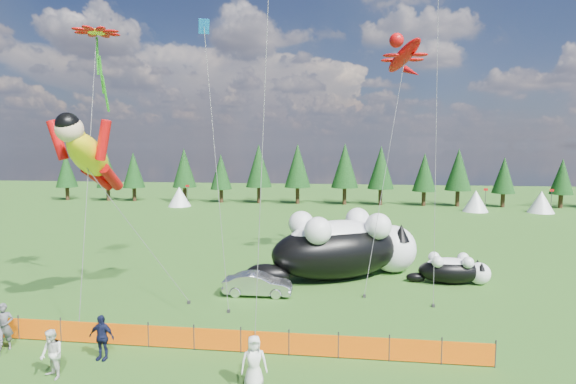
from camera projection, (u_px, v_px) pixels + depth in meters
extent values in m
plane|color=#153609|center=(235.00, 323.00, 21.63)|extent=(160.00, 160.00, 0.00)
cylinder|color=#262626|center=(19.00, 327.00, 19.75)|extent=(0.06, 0.06, 1.10)
cylinder|color=#262626|center=(61.00, 330.00, 19.50)|extent=(0.06, 0.06, 1.10)
cylinder|color=#262626|center=(104.00, 332.00, 19.24)|extent=(0.06, 0.06, 1.10)
cylinder|color=#262626|center=(148.00, 335.00, 18.99)|extent=(0.06, 0.06, 1.10)
cylinder|color=#262626|center=(194.00, 337.00, 18.74)|extent=(0.06, 0.06, 1.10)
cylinder|color=#262626|center=(241.00, 340.00, 18.48)|extent=(0.06, 0.06, 1.10)
cylinder|color=#262626|center=(289.00, 342.00, 18.23)|extent=(0.06, 0.06, 1.10)
cylinder|color=#262626|center=(338.00, 345.00, 17.98)|extent=(0.06, 0.06, 1.10)
cylinder|color=#262626|center=(389.00, 348.00, 17.73)|extent=(0.06, 0.06, 1.10)
cylinder|color=#262626|center=(442.00, 351.00, 17.47)|extent=(0.06, 0.06, 1.10)
cylinder|color=#262626|center=(495.00, 354.00, 17.22)|extent=(0.06, 0.06, 1.10)
cube|color=#FF5B05|center=(40.00, 330.00, 19.63)|extent=(2.00, 0.04, 0.90)
cube|color=#FF5B05|center=(82.00, 332.00, 19.38)|extent=(2.00, 0.04, 0.90)
cube|color=#FF5B05|center=(126.00, 334.00, 19.12)|extent=(2.00, 0.04, 0.90)
cube|color=#FF5B05|center=(171.00, 337.00, 18.87)|extent=(2.00, 0.04, 0.90)
cube|color=#FF5B05|center=(217.00, 340.00, 18.62)|extent=(2.00, 0.04, 0.90)
cube|color=#FF5B05|center=(265.00, 342.00, 18.36)|extent=(2.00, 0.04, 0.90)
cube|color=#FF5B05|center=(313.00, 345.00, 18.11)|extent=(2.00, 0.04, 0.90)
cube|color=#FF5B05|center=(364.00, 348.00, 17.86)|extent=(2.00, 0.04, 0.90)
cube|color=#FF5B05|center=(415.00, 351.00, 17.60)|extent=(2.00, 0.04, 0.90)
cube|color=#FF5B05|center=(468.00, 354.00, 17.35)|extent=(2.00, 0.04, 0.90)
ellipsoid|color=black|center=(337.00, 251.00, 28.79)|extent=(9.84, 7.91, 3.57)
ellipsoid|color=white|center=(338.00, 237.00, 28.70)|extent=(7.35, 5.83, 2.18)
sphere|color=white|center=(392.00, 249.00, 30.30)|extent=(3.18, 3.18, 3.18)
sphere|color=#FE627B|center=(409.00, 247.00, 30.78)|extent=(0.44, 0.44, 0.44)
ellipsoid|color=black|center=(267.00, 275.00, 27.20)|extent=(3.10, 2.54, 1.39)
cone|color=black|center=(401.00, 233.00, 29.29)|extent=(1.11, 1.11, 1.11)
cone|color=black|center=(385.00, 228.00, 31.05)|extent=(1.11, 1.11, 1.11)
sphere|color=white|center=(358.00, 220.00, 30.60)|extent=(1.67, 1.67, 1.67)
sphere|color=white|center=(378.00, 226.00, 28.20)|extent=(1.67, 1.67, 1.67)
sphere|color=white|center=(301.00, 224.00, 29.11)|extent=(1.67, 1.67, 1.67)
sphere|color=white|center=(318.00, 231.00, 26.71)|extent=(1.67, 1.67, 1.67)
ellipsoid|color=black|center=(449.00, 271.00, 27.83)|extent=(3.83, 1.82, 1.52)
ellipsoid|color=white|center=(450.00, 265.00, 27.79)|extent=(2.89, 1.30, 0.93)
sphere|color=white|center=(479.00, 273.00, 27.63)|extent=(1.35, 1.35, 1.35)
sphere|color=#FE627B|center=(489.00, 274.00, 27.57)|extent=(0.19, 0.19, 0.19)
ellipsoid|color=black|center=(416.00, 277.00, 28.11)|extent=(1.19, 0.61, 0.59)
cone|color=black|center=(482.00, 267.00, 27.18)|extent=(0.47, 0.47, 0.47)
cone|color=black|center=(478.00, 263.00, 27.98)|extent=(0.47, 0.47, 0.47)
sphere|color=white|center=(463.00, 258.00, 28.19)|extent=(0.71, 0.71, 0.71)
sphere|color=white|center=(468.00, 263.00, 27.11)|extent=(0.71, 0.71, 0.71)
sphere|color=white|center=(434.00, 257.00, 28.40)|extent=(0.71, 0.71, 0.71)
sphere|color=white|center=(438.00, 262.00, 27.31)|extent=(0.71, 0.71, 0.71)
imported|color=silver|center=(258.00, 284.00, 25.60)|extent=(3.95, 1.46, 1.29)
imported|color=#55555A|center=(4.00, 326.00, 18.75)|extent=(0.85, 0.74, 1.97)
imported|color=silver|center=(52.00, 354.00, 16.38)|extent=(1.04, 0.90, 1.84)
imported|color=#131735|center=(101.00, 337.00, 17.87)|extent=(1.11, 0.63, 1.83)
imported|color=silver|center=(254.00, 362.00, 15.72)|extent=(1.07, 0.85, 1.91)
cylinder|color=#595959|center=(141.00, 232.00, 23.18)|extent=(0.03, 0.03, 9.16)
cube|color=#262626|center=(189.00, 302.00, 24.26)|extent=(0.15, 0.15, 0.16)
cylinder|color=#595959|center=(386.00, 165.00, 27.70)|extent=(0.03, 0.03, 16.11)
cube|color=#262626|center=(364.00, 296.00, 25.27)|extent=(0.15, 0.15, 0.16)
cylinder|color=#595959|center=(88.00, 170.00, 21.80)|extent=(0.03, 0.03, 15.23)
cube|color=#262626|center=(78.00, 336.00, 20.00)|extent=(0.15, 0.15, 0.16)
cube|color=#25911A|center=(98.00, 75.00, 23.83)|extent=(0.18, 0.18, 3.89)
cylinder|color=#595959|center=(216.00, 161.00, 24.19)|extent=(0.03, 0.03, 15.73)
cube|color=#262626|center=(229.00, 311.00, 22.97)|extent=(0.15, 0.15, 0.16)
cylinder|color=#595959|center=(436.00, 110.00, 25.31)|extent=(0.03, 0.03, 21.43)
cube|color=#262626|center=(433.00, 306.00, 23.76)|extent=(0.15, 0.15, 0.16)
cylinder|color=#595959|center=(263.00, 142.00, 18.73)|extent=(0.03, 0.03, 17.25)
cube|color=#262626|center=(254.00, 354.00, 18.23)|extent=(0.15, 0.15, 0.16)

